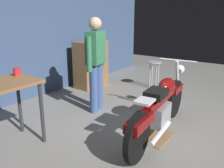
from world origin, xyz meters
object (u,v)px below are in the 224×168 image
wooden_dresser (91,64)px  mug_red_diner (17,72)px  person_standing (96,61)px  shop_stool (154,68)px  motorcycle (161,106)px

wooden_dresser → mug_red_diner: bearing=-161.9°
person_standing → shop_stool: person_standing is taller
shop_stool → wooden_dresser: wooden_dresser is taller
shop_stool → wooden_dresser: (-0.77, 1.30, 0.05)m
person_standing → wooden_dresser: bearing=-148.3°
motorcycle → mug_red_diner: 2.08m
motorcycle → mug_red_diner: bearing=120.4°
mug_red_diner → wooden_dresser: bearing=18.1°
motorcycle → wooden_dresser: size_ratio=1.99×
motorcycle → wooden_dresser: (1.24, 2.42, 0.10)m
person_standing → motorcycle: bearing=70.7°
motorcycle → person_standing: bearing=77.5°
wooden_dresser → mug_red_diner: (-2.45, -0.80, 0.41)m
person_standing → shop_stool: size_ratio=2.61×
shop_stool → mug_red_diner: bearing=171.2°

